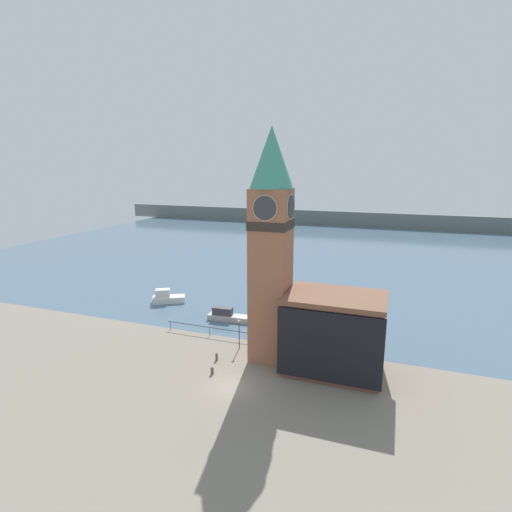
% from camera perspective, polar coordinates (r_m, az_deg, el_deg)
% --- Properties ---
extents(ground_plane, '(160.00, 160.00, 0.00)m').
position_cam_1_polar(ground_plane, '(39.83, -3.79, -18.13)').
color(ground_plane, gray).
extents(water, '(160.00, 120.00, 0.00)m').
position_cam_1_polar(water, '(104.49, 11.67, 1.19)').
color(water, slate).
rests_on(water, ground_plane).
extents(far_shoreline, '(180.00, 3.00, 5.00)m').
position_cam_1_polar(far_shoreline, '(143.34, 14.02, 5.16)').
color(far_shoreline, slate).
rests_on(far_shoreline, water).
extents(pier_railing, '(11.68, 0.08, 1.09)m').
position_cam_1_polar(pier_railing, '(50.16, -6.64, -10.18)').
color(pier_railing, '#333338').
rests_on(pier_railing, ground_plane).
extents(clock_tower, '(4.40, 4.40, 24.26)m').
position_cam_1_polar(clock_tower, '(40.86, 2.16, 2.12)').
color(clock_tower, '#935B42').
rests_on(clock_tower, ground_plane).
extents(pier_building, '(9.89, 7.05, 8.01)m').
position_cam_1_polar(pier_building, '(41.55, 11.11, -10.75)').
color(pier_building, brown).
rests_on(pier_building, ground_plane).
extents(boat_near, '(6.25, 2.01, 1.74)m').
position_cam_1_polar(boat_near, '(54.71, -4.01, -8.51)').
color(boat_near, '#B7B2A8').
rests_on(boat_near, water).
extents(boat_far, '(5.10, 3.98, 2.14)m').
position_cam_1_polar(boat_far, '(62.79, -12.57, -5.82)').
color(boat_far, silver).
rests_on(boat_far, water).
extents(mooring_bollard_near, '(0.32, 0.32, 0.74)m').
position_cam_1_polar(mooring_bollard_near, '(41.87, -6.28, -15.91)').
color(mooring_bollard_near, brown).
rests_on(mooring_bollard_near, ground_plane).
extents(mooring_bollard_far, '(0.28, 0.28, 0.82)m').
position_cam_1_polar(mooring_bollard_far, '(44.40, -5.65, -14.06)').
color(mooring_bollard_far, brown).
rests_on(mooring_bollard_far, ground_plane).
extents(lamp_post, '(0.32, 0.32, 3.47)m').
position_cam_1_polar(lamp_post, '(45.96, -2.44, -10.27)').
color(lamp_post, '#2D2D33').
rests_on(lamp_post, ground_plane).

